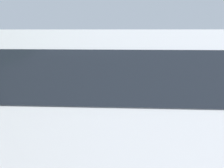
{
  "coord_description": "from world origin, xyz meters",
  "views": [
    {
      "loc": [
        -1.56,
        11.06,
        3.23
      ],
      "look_at": [
        -0.2,
        0.22,
        1.1
      ],
      "focal_mm": 44.08,
      "sensor_mm": 36.0,
      "label": 1
    }
  ],
  "objects_px": {
    "spectator_far_left": "(146,100)",
    "parked_motorcycle_silver": "(60,116)",
    "spectator_centre": "(95,97)",
    "tour_bus": "(100,102)",
    "traffic_cone": "(138,89)",
    "stunt_motorcycle": "(95,76)",
    "spectator_left": "(116,97)"
  },
  "relations": [
    {
      "from": "tour_bus",
      "to": "parked_motorcycle_silver",
      "type": "relative_size",
      "value": 4.67
    },
    {
      "from": "parked_motorcycle_silver",
      "to": "traffic_cone",
      "type": "bearing_deg",
      "value": -114.08
    },
    {
      "from": "spectator_far_left",
      "to": "tour_bus",
      "type": "bearing_deg",
      "value": 69.84
    },
    {
      "from": "spectator_centre",
      "to": "traffic_cone",
      "type": "xyz_separation_m",
      "value": [
        -1.36,
        -4.65,
        -0.67
      ]
    },
    {
      "from": "stunt_motorcycle",
      "to": "traffic_cone",
      "type": "height_order",
      "value": "stunt_motorcycle"
    },
    {
      "from": "stunt_motorcycle",
      "to": "traffic_cone",
      "type": "distance_m",
      "value": 2.27
    },
    {
      "from": "traffic_cone",
      "to": "spectator_far_left",
      "type": "bearing_deg",
      "value": 94.54
    },
    {
      "from": "spectator_left",
      "to": "stunt_motorcycle",
      "type": "xyz_separation_m",
      "value": [
        1.51,
        -4.3,
        -0.0
      ]
    },
    {
      "from": "tour_bus",
      "to": "parked_motorcycle_silver",
      "type": "height_order",
      "value": "tour_bus"
    },
    {
      "from": "parked_motorcycle_silver",
      "to": "spectator_left",
      "type": "bearing_deg",
      "value": -158.38
    },
    {
      "from": "stunt_motorcycle",
      "to": "traffic_cone",
      "type": "relative_size",
      "value": 3.13
    },
    {
      "from": "stunt_motorcycle",
      "to": "parked_motorcycle_silver",
      "type": "bearing_deg",
      "value": 87.0
    },
    {
      "from": "spectator_centre",
      "to": "traffic_cone",
      "type": "relative_size",
      "value": 2.63
    },
    {
      "from": "stunt_motorcycle",
      "to": "spectator_centre",
      "type": "bearing_deg",
      "value": 100.13
    },
    {
      "from": "tour_bus",
      "to": "spectator_far_left",
      "type": "distance_m",
      "value": 3.06
    },
    {
      "from": "spectator_far_left",
      "to": "spectator_centre",
      "type": "relative_size",
      "value": 1.03
    },
    {
      "from": "spectator_far_left",
      "to": "parked_motorcycle_silver",
      "type": "distance_m",
      "value": 2.86
    },
    {
      "from": "parked_motorcycle_silver",
      "to": "tour_bus",
      "type": "bearing_deg",
      "value": 125.76
    },
    {
      "from": "tour_bus",
      "to": "traffic_cone",
      "type": "xyz_separation_m",
      "value": [
        -0.64,
        -7.78,
        -1.34
      ]
    },
    {
      "from": "tour_bus",
      "to": "stunt_motorcycle",
      "type": "xyz_separation_m",
      "value": [
        1.49,
        -7.43,
        -0.64
      ]
    },
    {
      "from": "spectator_far_left",
      "to": "traffic_cone",
      "type": "height_order",
      "value": "spectator_far_left"
    },
    {
      "from": "parked_motorcycle_silver",
      "to": "spectator_centre",
      "type": "bearing_deg",
      "value": -145.95
    },
    {
      "from": "tour_bus",
      "to": "stunt_motorcycle",
      "type": "bearing_deg",
      "value": -78.68
    },
    {
      "from": "spectator_far_left",
      "to": "parked_motorcycle_silver",
      "type": "bearing_deg",
      "value": 7.91
    },
    {
      "from": "spectator_left",
      "to": "stunt_motorcycle",
      "type": "height_order",
      "value": "spectator_left"
    },
    {
      "from": "spectator_left",
      "to": "spectator_centre",
      "type": "distance_m",
      "value": 0.74
    },
    {
      "from": "tour_bus",
      "to": "traffic_cone",
      "type": "relative_size",
      "value": 15.04
    },
    {
      "from": "spectator_left",
      "to": "spectator_centre",
      "type": "relative_size",
      "value": 1.02
    },
    {
      "from": "parked_motorcycle_silver",
      "to": "stunt_motorcycle",
      "type": "height_order",
      "value": "stunt_motorcycle"
    },
    {
      "from": "spectator_far_left",
      "to": "stunt_motorcycle",
      "type": "height_order",
      "value": "spectator_far_left"
    },
    {
      "from": "spectator_centre",
      "to": "parked_motorcycle_silver",
      "type": "relative_size",
      "value": 0.82
    },
    {
      "from": "spectator_far_left",
      "to": "traffic_cone",
      "type": "bearing_deg",
      "value": -85.46
    }
  ]
}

